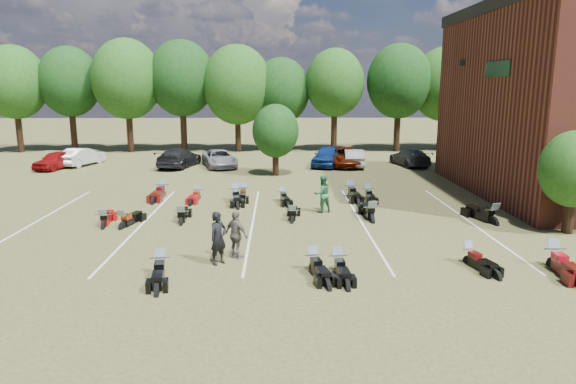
{
  "coord_description": "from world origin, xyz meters",
  "views": [
    {
      "loc": [
        -1.81,
        -19.85,
        6.17
      ],
      "look_at": [
        -1.36,
        4.0,
        1.2
      ],
      "focal_mm": 32.0,
      "sensor_mm": 36.0,
      "label": 1
    }
  ],
  "objects_px": {
    "person_grey": "(236,235)",
    "motorcycle_14": "(163,197)",
    "person_green": "(322,194)",
    "car_0": "(56,160)",
    "motorcycle_7": "(104,228)",
    "person_black": "(218,238)",
    "motorcycle_3": "(338,272)",
    "car_4": "(328,156)"
  },
  "relations": [
    {
      "from": "car_0",
      "to": "person_grey",
      "type": "xyz_separation_m",
      "value": [
        15.15,
        -20.58,
        0.22
      ]
    },
    {
      "from": "person_green",
      "to": "motorcycle_14",
      "type": "relative_size",
      "value": 0.75
    },
    {
      "from": "motorcycle_3",
      "to": "motorcycle_14",
      "type": "xyz_separation_m",
      "value": [
        -8.55,
        12.12,
        0.0
      ]
    },
    {
      "from": "motorcycle_7",
      "to": "car_0",
      "type": "bearing_deg",
      "value": -67.45
    },
    {
      "from": "person_black",
      "to": "motorcycle_14",
      "type": "height_order",
      "value": "person_black"
    },
    {
      "from": "car_0",
      "to": "motorcycle_7",
      "type": "distance_m",
      "value": 18.7
    },
    {
      "from": "person_black",
      "to": "person_grey",
      "type": "relative_size",
      "value": 1.06
    },
    {
      "from": "car_4",
      "to": "person_green",
      "type": "height_order",
      "value": "person_green"
    },
    {
      "from": "person_green",
      "to": "person_grey",
      "type": "relative_size",
      "value": 1.05
    },
    {
      "from": "person_black",
      "to": "car_0",
      "type": "bearing_deg",
      "value": 77.36
    },
    {
      "from": "person_black",
      "to": "motorcycle_3",
      "type": "bearing_deg",
      "value": -58.81
    },
    {
      "from": "person_grey",
      "to": "motorcycle_7",
      "type": "relative_size",
      "value": 0.82
    },
    {
      "from": "person_black",
      "to": "motorcycle_7",
      "type": "distance_m",
      "value": 7.44
    },
    {
      "from": "car_0",
      "to": "person_black",
      "type": "height_order",
      "value": "person_black"
    },
    {
      "from": "car_0",
      "to": "person_green",
      "type": "height_order",
      "value": "person_green"
    },
    {
      "from": "person_grey",
      "to": "motorcycle_3",
      "type": "distance_m",
      "value": 3.91
    },
    {
      "from": "car_4",
      "to": "motorcycle_7",
      "type": "height_order",
      "value": "car_4"
    },
    {
      "from": "car_4",
      "to": "person_black",
      "type": "bearing_deg",
      "value": -86.61
    },
    {
      "from": "car_0",
      "to": "car_4",
      "type": "xyz_separation_m",
      "value": [
        20.53,
        0.99,
        0.12
      ]
    },
    {
      "from": "car_0",
      "to": "person_grey",
      "type": "height_order",
      "value": "person_grey"
    },
    {
      "from": "car_0",
      "to": "person_green",
      "type": "bearing_deg",
      "value": -21.12
    },
    {
      "from": "person_grey",
      "to": "motorcycle_7",
      "type": "distance_m",
      "value": 7.53
    },
    {
      "from": "car_4",
      "to": "car_0",
      "type": "bearing_deg",
      "value": -158.79
    },
    {
      "from": "person_grey",
      "to": "motorcycle_3",
      "type": "xyz_separation_m",
      "value": [
        3.52,
        -1.45,
        -0.89
      ]
    },
    {
      "from": "person_grey",
      "to": "motorcycle_3",
      "type": "relative_size",
      "value": 0.85
    },
    {
      "from": "car_0",
      "to": "motorcycle_3",
      "type": "bearing_deg",
      "value": -34.72
    },
    {
      "from": "car_4",
      "to": "person_green",
      "type": "relative_size",
      "value": 2.51
    },
    {
      "from": "car_4",
      "to": "motorcycle_14",
      "type": "xyz_separation_m",
      "value": [
        -10.41,
        -10.9,
        -0.8
      ]
    },
    {
      "from": "person_green",
      "to": "motorcycle_7",
      "type": "height_order",
      "value": "person_green"
    },
    {
      "from": "person_black",
      "to": "motorcycle_3",
      "type": "height_order",
      "value": "person_black"
    },
    {
      "from": "person_grey",
      "to": "motorcycle_14",
      "type": "distance_m",
      "value": 11.83
    },
    {
      "from": "motorcycle_7",
      "to": "motorcycle_14",
      "type": "xyz_separation_m",
      "value": [
        1.17,
        6.49,
        0.0
      ]
    },
    {
      "from": "car_0",
      "to": "motorcycle_14",
      "type": "bearing_deg",
      "value": -29.4
    },
    {
      "from": "person_black",
      "to": "motorcycle_14",
      "type": "xyz_separation_m",
      "value": [
        -4.45,
        11.28,
        -0.95
      ]
    },
    {
      "from": "motorcycle_3",
      "to": "motorcycle_14",
      "type": "height_order",
      "value": "motorcycle_14"
    },
    {
      "from": "motorcycle_14",
      "to": "person_black",
      "type": "bearing_deg",
      "value": -65.06
    },
    {
      "from": "car_0",
      "to": "motorcycle_7",
      "type": "relative_size",
      "value": 1.81
    },
    {
      "from": "person_green",
      "to": "car_0",
      "type": "bearing_deg",
      "value": -58.45
    },
    {
      "from": "motorcycle_3",
      "to": "motorcycle_7",
      "type": "xyz_separation_m",
      "value": [
        -9.72,
        5.63,
        0.0
      ]
    },
    {
      "from": "car_4",
      "to": "person_black",
      "type": "height_order",
      "value": "person_black"
    },
    {
      "from": "person_black",
      "to": "motorcycle_7",
      "type": "bearing_deg",
      "value": 92.44
    },
    {
      "from": "motorcycle_7",
      "to": "person_green",
      "type": "bearing_deg",
      "value": -171.01
    }
  ]
}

